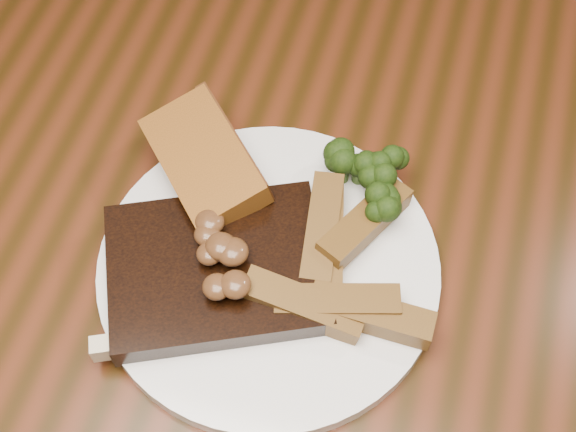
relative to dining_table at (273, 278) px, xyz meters
The scene contains 8 objects.
dining_table is the anchor object (origin of this frame).
plate 0.11m from the dining_table, 75.34° to the right, with size 0.28×0.28×0.01m, color white.
steak 0.13m from the dining_table, 113.33° to the right, with size 0.17×0.13×0.02m, color black.
steak_bone 0.17m from the dining_table, 102.41° to the right, with size 0.15×0.01×0.02m, color beige.
mushroom_pile 0.16m from the dining_table, 112.58° to the right, with size 0.07×0.07×0.03m, color #53301A, non-canonical shape.
garlic_bread 0.14m from the dining_table, 160.07° to the left, with size 0.12×0.06×0.03m, color #97521B.
potato_wedges 0.15m from the dining_table, 26.39° to the right, with size 0.12×0.12×0.02m, color brown, non-canonical shape.
broccoli_cluster 0.15m from the dining_table, 32.97° to the left, with size 0.07×0.07×0.04m, color #23370C, non-canonical shape.
Camera 1 is at (0.11, -0.32, 1.34)m, focal length 50.00 mm.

